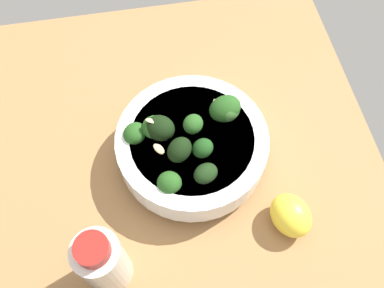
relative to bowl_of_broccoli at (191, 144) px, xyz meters
The scene contains 4 objects.
ground_plane 6.51cm from the bowl_of_broccoli, 47.00° to the left, with size 58.84×58.84×3.86cm, color #996D42.
bowl_of_broccoli is the anchor object (origin of this frame).
lemon_wedge 16.25cm from the bowl_of_broccoli, 136.91° to the right, with size 6.09×4.99×4.80cm, color yellow.
bottle_tall 19.38cm from the bowl_of_broccoli, 138.04° to the left, with size 5.50×5.50×12.52cm.
Camera 1 is at (-28.06, 2.58, 53.84)cm, focal length 38.35 mm.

